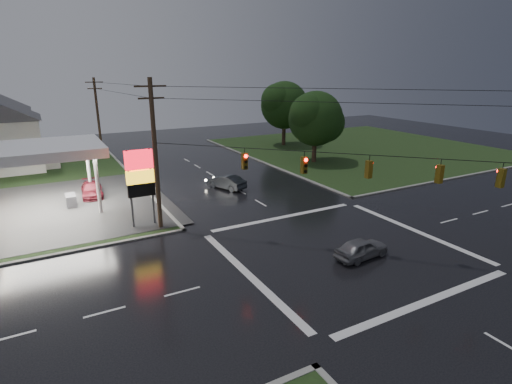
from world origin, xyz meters
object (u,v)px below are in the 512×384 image
tree_ne_near (317,119)px  utility_pole_n (98,117)px  tree_ne_far (285,105)px  car_pump (92,189)px  utility_pole_nw (155,154)px  car_north (226,182)px  pylon_sign (140,175)px  car_crossing (361,248)px

tree_ne_near → utility_pole_n: bearing=145.9°
tree_ne_far → car_pump: 33.54m
car_pump → utility_pole_nw: bearing=-67.8°
utility_pole_n → car_north: 23.59m
pylon_sign → tree_ne_near: (24.64, 11.49, 1.55)m
utility_pole_n → car_north: utility_pole_n is taller
utility_pole_nw → utility_pole_n: bearing=90.0°
pylon_sign → utility_pole_n: size_ratio=0.57×
tree_ne_far → utility_pole_nw: bearing=-137.4°
tree_ne_near → car_north: tree_ne_near is taller
utility_pole_n → car_crossing: bearing=-76.0°
car_north → tree_ne_far: bearing=-159.3°
tree_ne_near → pylon_sign: bearing=-155.0°
utility_pole_n → car_pump: (-3.50, -17.62, -4.81)m
pylon_sign → car_pump: bearing=104.2°
car_crossing → car_pump: 25.64m
tree_ne_near → car_pump: size_ratio=1.99×
utility_pole_n → car_pump: size_ratio=2.33×
tree_ne_far → pylon_sign: bearing=-139.6°
utility_pole_nw → tree_ne_far: 36.20m
utility_pole_n → pylon_sign: bearing=-92.1°
utility_pole_n → car_crossing: size_ratio=2.78×
pylon_sign → car_crossing: bearing=-47.9°
tree_ne_near → tree_ne_far: (3.01, 12.00, 0.62)m
car_north → utility_pole_n: bearing=-91.3°
utility_pole_nw → utility_pole_n: utility_pole_nw is taller
car_pump → tree_ne_far: bearing=28.7°
pylon_sign → tree_ne_far: (27.65, 23.49, 2.17)m
car_pump → car_crossing: bearing=-54.3°
pylon_sign → tree_ne_far: bearing=40.4°
tree_ne_far → car_crossing: 39.68m
utility_pole_nw → car_crossing: size_ratio=2.91×
pylon_sign → utility_pole_nw: 2.22m
tree_ne_far → car_north: 25.59m
pylon_sign → utility_pole_nw: (1.00, -1.00, 1.71)m
utility_pole_n → car_crossing: 41.01m
utility_pole_nw → utility_pole_n: 28.50m
tree_ne_near → car_crossing: bearing=-120.4°
car_crossing → tree_ne_near: bearing=-35.2°
car_pump → tree_ne_near: bearing=7.8°
pylon_sign → tree_ne_far: size_ratio=0.61×
utility_pole_nw → tree_ne_near: (23.64, 12.49, -0.16)m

